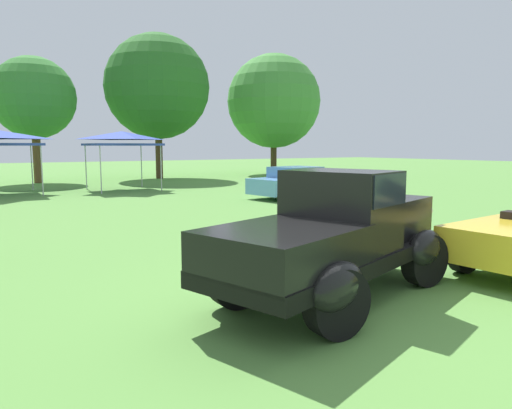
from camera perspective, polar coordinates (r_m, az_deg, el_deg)
ground_plane at (r=6.28m, az=9.35°, el=-11.73°), size 120.00×120.00×0.00m
feature_pickup_truck at (r=6.34m, az=9.83°, el=-3.50°), size 4.36×2.72×1.70m
show_car_skyblue at (r=18.68m, az=5.14°, el=2.70°), size 4.29×2.26×1.22m
canopy_tent_right_field at (r=22.61m, az=-16.00°, el=7.84°), size 2.99×2.99×2.71m
treeline_center at (r=28.85m, az=-25.40°, el=11.61°), size 4.44×4.44×6.87m
treeline_mid_right at (r=30.63m, az=-11.90°, el=13.80°), size 6.46×6.46×8.92m
treeline_far_right at (r=34.58m, az=2.19°, el=12.41°), size 6.69×6.69×8.58m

